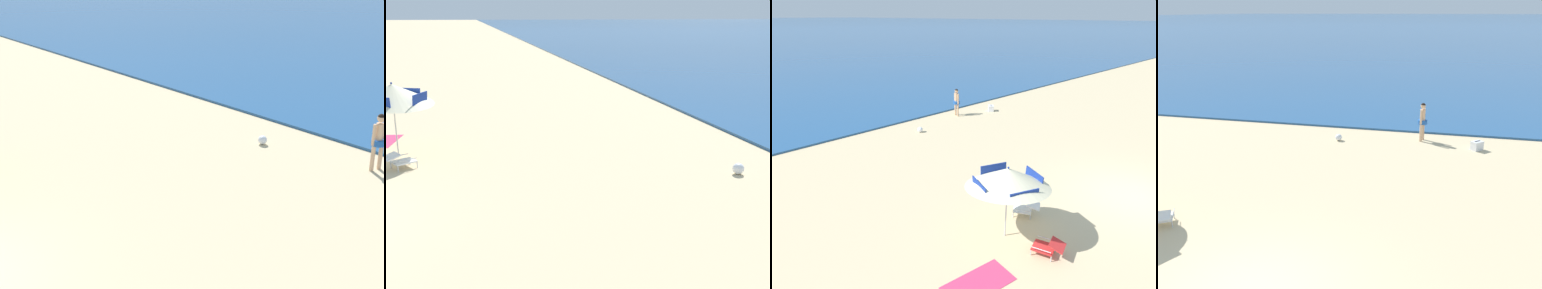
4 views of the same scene
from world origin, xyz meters
The scene contains 5 objects.
ocean_water centered at (0.00, 413.55, 0.05)m, with size 800.00×800.00×0.10m, color #235184.
lounge_chair_beside_umbrella centered at (-3.87, 2.13, 0.28)m, with size 0.89×1.00×0.49m.
person_standing_near_shore centered at (2.52, 12.34, 1.04)m, with size 0.44×0.52×1.80m.
cooler_box centered at (5.01, 11.47, 0.20)m, with size 0.59×0.60×0.43m.
beach_ball centered at (-1.27, 11.36, 0.16)m, with size 0.32×0.32×0.32m, color white.
Camera 4 is at (3.92, -7.03, 5.86)m, focal length 39.59 mm.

